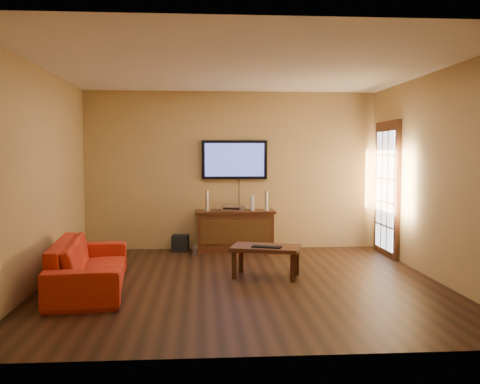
{
  "coord_description": "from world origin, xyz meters",
  "views": [
    {
      "loc": [
        -0.52,
        -6.68,
        1.63
      ],
      "look_at": [
        0.02,
        0.8,
        1.1
      ],
      "focal_mm": 40.0,
      "sensor_mm": 36.0,
      "label": 1
    }
  ],
  "objects": [
    {
      "name": "french_door",
      "position": [
        2.46,
        1.7,
        1.05
      ],
      "size": [
        0.07,
        1.02,
        2.22
      ],
      "color": "#371A0C",
      "rests_on": "ground"
    },
    {
      "name": "room_walls",
      "position": [
        0.0,
        0.62,
        1.69
      ],
      "size": [
        5.0,
        5.0,
        5.0
      ],
      "color": "tan",
      "rests_on": "ground"
    },
    {
      "name": "game_console",
      "position": [
        0.34,
        2.25,
        0.81
      ],
      "size": [
        0.06,
        0.18,
        0.24
      ],
      "primitive_type": "cube",
      "rotation": [
        0.0,
        0.0,
        0.05
      ],
      "color": "white",
      "rests_on": "media_console"
    },
    {
      "name": "av_receiver",
      "position": [
        0.02,
        2.25,
        0.73
      ],
      "size": [
        0.4,
        0.34,
        0.08
      ],
      "primitive_type": "cube",
      "rotation": [
        0.0,
        0.0,
        -0.37
      ],
      "color": "silver",
      "rests_on": "media_console"
    },
    {
      "name": "speaker_right",
      "position": [
        0.57,
        2.22,
        0.84
      ],
      "size": [
        0.09,
        0.09,
        0.33
      ],
      "color": "silver",
      "rests_on": "media_console"
    },
    {
      "name": "ground_plane",
      "position": [
        0.0,
        0.0,
        0.0
      ],
      "size": [
        5.0,
        5.0,
        0.0
      ],
      "primitive_type": "plane",
      "color": "black",
      "rests_on": "ground"
    },
    {
      "name": "speaker_left",
      "position": [
        -0.43,
        2.23,
        0.84
      ],
      "size": [
        0.09,
        0.09,
        0.34
      ],
      "color": "silver",
      "rests_on": "media_console"
    },
    {
      "name": "bottle",
      "position": [
        -0.64,
        1.82,
        0.08
      ],
      "size": [
        0.06,
        0.06,
        0.18
      ],
      "color": "white",
      "rests_on": "ground"
    },
    {
      "name": "sofa",
      "position": [
        -1.87,
        -0.2,
        0.4
      ],
      "size": [
        0.81,
        2.1,
        0.8
      ],
      "primitive_type": "imported",
      "rotation": [
        0.0,
        0.0,
        1.67
      ],
      "color": "red",
      "rests_on": "ground"
    },
    {
      "name": "keyboard",
      "position": [
        0.33,
        0.18,
        0.43
      ],
      "size": [
        0.41,
        0.27,
        0.02
      ],
      "color": "black",
      "rests_on": "coffee_table"
    },
    {
      "name": "television",
      "position": [
        0.05,
        2.45,
        1.54
      ],
      "size": [
        1.12,
        0.08,
        0.66
      ],
      "color": "black",
      "rests_on": "ground"
    },
    {
      "name": "subwoofer",
      "position": [
        -0.88,
        2.28,
        0.13
      ],
      "size": [
        0.29,
        0.29,
        0.27
      ],
      "primitive_type": "cube",
      "rotation": [
        0.0,
        0.0,
        -0.09
      ],
      "color": "black",
      "rests_on": "ground"
    },
    {
      "name": "media_console",
      "position": [
        0.05,
        2.24,
        0.35
      ],
      "size": [
        1.33,
        0.51,
        0.69
      ],
      "color": "#371A0C",
      "rests_on": "ground"
    },
    {
      "name": "coffee_table",
      "position": [
        0.33,
        0.29,
        0.35
      ],
      "size": [
        1.01,
        0.77,
        0.42
      ],
      "color": "#371A0C",
      "rests_on": "ground"
    }
  ]
}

